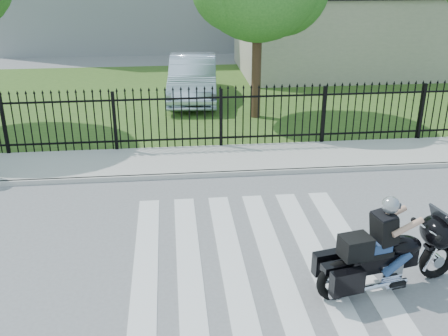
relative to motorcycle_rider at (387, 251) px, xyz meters
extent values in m
plane|color=slate|center=(-2.09, 1.07, -0.73)|extent=(120.00, 120.00, 0.00)
cube|color=#ADAAA3|center=(-2.09, 6.07, -0.67)|extent=(40.00, 2.00, 0.12)
cube|color=#ADAAA3|center=(-2.09, 5.07, -0.67)|extent=(40.00, 0.12, 0.12)
cube|color=#30521C|center=(-2.09, 13.07, -0.72)|extent=(40.00, 12.00, 0.02)
cube|color=black|center=(-2.09, 7.07, -0.38)|extent=(26.00, 0.04, 0.05)
cube|color=black|center=(-2.09, 7.07, 0.82)|extent=(26.00, 0.04, 0.05)
cylinder|color=#382316|center=(-0.59, 10.07, 1.35)|extent=(0.32, 0.32, 4.16)
cube|color=beige|center=(4.91, 17.07, 1.02)|extent=(10.00, 6.00, 3.50)
torus|color=black|center=(1.05, 0.22, -0.40)|extent=(0.71, 0.27, 0.70)
torus|color=black|center=(-0.89, -0.19, -0.40)|extent=(0.76, 0.30, 0.74)
cube|color=black|center=(-0.09, -0.02, -0.17)|extent=(1.34, 0.51, 0.30)
ellipsoid|color=black|center=(0.30, 0.06, 0.06)|extent=(0.70, 0.53, 0.34)
cube|color=black|center=(-0.29, -0.06, 0.02)|extent=(0.71, 0.45, 0.10)
cube|color=silver|center=(0.06, 0.01, -0.35)|extent=(0.46, 0.38, 0.30)
ellipsoid|color=black|center=(0.95, 0.20, 0.20)|extent=(0.69, 0.83, 0.55)
cube|color=black|center=(-0.61, -0.13, 0.20)|extent=(0.56, 0.48, 0.37)
cube|color=navy|center=(-0.17, -0.04, 0.14)|extent=(0.40, 0.37, 0.18)
sphere|color=#929498|center=(-0.05, -0.01, 0.87)|extent=(0.29, 0.29, 0.29)
imported|color=#AEBFDB|center=(-2.62, 12.64, 0.12)|extent=(2.10, 5.13, 1.65)
camera|label=1|loc=(-3.51, -7.22, 4.68)|focal=42.00mm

